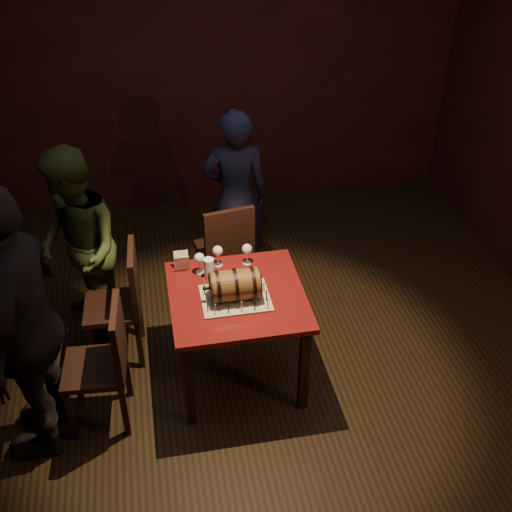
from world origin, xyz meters
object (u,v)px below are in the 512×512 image
object	(u,v)px
wine_glass_left	(199,259)
pint_of_ale	(209,269)
person_back	(236,196)
chair_back	(226,248)
wine_glass_right	(247,250)
chair_left_front	(106,359)
person_left_rear	(77,250)
chair_left_rear	(123,298)
person_left_front	(23,325)
wine_glass_mid	(218,252)
pub_table	(237,307)
barrel_cake	(235,285)

from	to	relation	value
wine_glass_left	pint_of_ale	bearing A→B (deg)	-47.63
person_back	chair_back	bearing A→B (deg)	75.52
wine_glass_right	chair_left_front	distance (m)	1.20
person_left_rear	chair_left_rear	bearing A→B (deg)	27.66
person_left_front	wine_glass_mid	bearing A→B (deg)	125.97
wine_glass_left	wine_glass_mid	world-z (taller)	same
pub_table	chair_left_front	world-z (taller)	chair_left_front
wine_glass_left	person_back	xyz separation A→B (m)	(0.41, 0.98, -0.11)
chair_back	person_back	world-z (taller)	person_back
wine_glass_left	pint_of_ale	size ratio (longest dim) A/B	1.07
wine_glass_left	chair_left_front	distance (m)	0.91
wine_glass_right	person_back	xyz separation A→B (m)	(0.07, 0.94, -0.11)
chair_left_rear	person_back	world-z (taller)	person_back
wine_glass_left	chair_left_rear	distance (m)	0.66
pub_table	person_left_rear	distance (m)	1.26
pub_table	chair_back	world-z (taller)	chair_back
wine_glass_left	chair_left_rear	bearing A→B (deg)	169.54
chair_back	person_left_front	size ratio (longest dim) A/B	0.49
person_left_rear	person_left_front	xyz separation A→B (m)	(-0.25, -0.97, 0.16)
wine_glass_left	chair_left_front	xyz separation A→B (m)	(-0.67, -0.50, -0.35)
wine_glass_right	chair_left_rear	xyz separation A→B (m)	(-0.90, 0.06, -0.35)
wine_glass_left	person_left_front	xyz separation A→B (m)	(-1.09, -0.58, 0.08)
wine_glass_mid	chair_left_rear	xyz separation A→B (m)	(-0.69, 0.04, -0.34)
chair_left_rear	person_back	bearing A→B (deg)	42.29
barrel_cake	person_left_front	xyz separation A→B (m)	(-1.29, -0.25, 0.08)
wine_glass_right	wine_glass_left	bearing A→B (deg)	-172.08
wine_glass_mid	person_back	size ratio (longest dim) A/B	0.11
wine_glass_right	wine_glass_mid	bearing A→B (deg)	175.50
wine_glass_left	chair_left_front	size ratio (longest dim) A/B	0.17
person_left_front	chair_left_front	bearing A→B (deg)	108.74
wine_glass_left	pub_table	bearing A→B (deg)	-52.84
pub_table	wine_glass_mid	xyz separation A→B (m)	(-0.08, 0.35, 0.23)
wine_glass_left	chair_back	bearing A→B (deg)	65.70
pub_table	wine_glass_left	world-z (taller)	wine_glass_left
chair_left_front	barrel_cake	bearing A→B (deg)	11.10
wine_glass_mid	person_back	distance (m)	0.97
pub_table	chair_left_front	bearing A→B (deg)	-166.08
person_left_rear	person_back	bearing A→B (deg)	98.06
person_left_front	wine_glass_left	bearing A→B (deg)	126.28
pint_of_ale	person_left_front	bearing A→B (deg)	-155.81
wine_glass_mid	person_left_rear	size ratio (longest dim) A/B	0.10
chair_left_rear	wine_glass_right	bearing A→B (deg)	-3.54
pint_of_ale	person_back	distance (m)	1.11
wine_glass_mid	chair_left_front	distance (m)	1.05
pint_of_ale	person_left_front	world-z (taller)	person_left_front
chair_back	person_back	distance (m)	0.48
barrel_cake	pint_of_ale	distance (m)	0.31
pint_of_ale	chair_left_front	xyz separation A→B (m)	(-0.73, -0.44, -0.30)
person_left_front	pub_table	bearing A→B (deg)	111.15
barrel_cake	chair_left_front	world-z (taller)	barrel_cake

